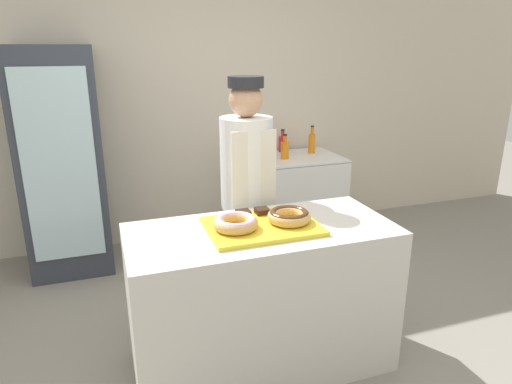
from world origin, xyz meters
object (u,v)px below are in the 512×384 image
object	(u,v)px
chest_freezer	(290,197)
bottle_red_b	(256,156)
donut_light_glaze	(236,222)
brownie_back_right	(262,211)
bottle_red	(283,143)
beverage_fridge	(63,163)
baker_person	(247,195)
serving_tray	(262,226)
donut_chocolate_glaze	(289,216)
brownie_back_left	(243,213)
bottle_orange_b	(285,149)
bottle_orange	(312,142)

from	to	relation	value
chest_freezer	bottle_red_b	distance (m)	0.65
donut_light_glaze	brownie_back_right	world-z (taller)	donut_light_glaze
brownie_back_right	bottle_red	xyz separation A→B (m)	(0.88, 1.83, -0.02)
beverage_fridge	brownie_back_right	bearing A→B (deg)	-53.73
brownie_back_right	baker_person	xyz separation A→B (m)	(0.04, 0.42, -0.04)
serving_tray	donut_chocolate_glaze	xyz separation A→B (m)	(0.16, -0.02, 0.05)
donut_chocolate_glaze	chest_freezer	xyz separation A→B (m)	(0.77, 1.77, -0.53)
donut_light_glaze	brownie_back_right	size ratio (longest dim) A/B	3.14
baker_person	bottle_red_b	world-z (taller)	baker_person
brownie_back_left	bottle_orange_b	size ratio (longest dim) A/B	0.33
serving_tray	donut_chocolate_glaze	size ratio (longest dim) A/B	2.49
serving_tray	chest_freezer	distance (m)	2.04
donut_light_glaze	bottle_orange_b	distance (m)	1.99
donut_light_glaze	bottle_orange_b	size ratio (longest dim) A/B	1.03
bottle_orange_b	bottle_red	distance (m)	0.30
donut_light_glaze	bottle_red	distance (m)	2.28
baker_person	bottle_orange_b	size ratio (longest dim) A/B	7.01
baker_person	beverage_fridge	xyz separation A→B (m)	(-1.21, 1.17, 0.04)
donut_light_glaze	beverage_fridge	distance (m)	2.00
serving_tray	brownie_back_left	world-z (taller)	brownie_back_left
baker_person	bottle_red_b	bearing A→B (deg)	67.87
beverage_fridge	serving_tray	bearing A→B (deg)	-57.63
donut_chocolate_glaze	chest_freezer	size ratio (longest dim) A/B	0.25
chest_freezer	bottle_red	size ratio (longest dim) A/B	4.24
brownie_back_left	bottle_red_b	bearing A→B (deg)	68.30
bottle_orange_b	bottle_red	size ratio (longest dim) A/B	1.04
donut_light_glaze	chest_freezer	xyz separation A→B (m)	(1.08, 1.77, -0.53)
brownie_back_left	chest_freezer	size ratio (longest dim) A/B	0.08
bottle_orange	bottle_red	size ratio (longest dim) A/B	1.20
brownie_back_left	bottle_red	size ratio (longest dim) A/B	0.34
bottle_red	bottle_orange	bearing A→B (deg)	-29.21
donut_light_glaze	bottle_orange	distance (m)	2.30
beverage_fridge	bottle_red_b	size ratio (longest dim) A/B	9.33
serving_tray	brownie_back_left	distance (m)	0.17
brownie_back_right	bottle_red	world-z (taller)	bottle_red
bottle_orange	bottle_red	world-z (taller)	bottle_orange
bottle_orange	serving_tray	bearing A→B (deg)	-122.89
donut_light_glaze	donut_chocolate_glaze	distance (m)	0.31
brownie_back_right	bottle_red_b	distance (m)	1.51
donut_light_glaze	brownie_back_left	bearing A→B (deg)	60.77
serving_tray	chest_freezer	xyz separation A→B (m)	(0.93, 1.75, -0.48)
bottle_red	donut_chocolate_glaze	bearing A→B (deg)	-111.33
brownie_back_right	baker_person	world-z (taller)	baker_person
brownie_back_left	brownie_back_right	xyz separation A→B (m)	(0.12, 0.00, 0.00)
donut_light_glaze	chest_freezer	size ratio (longest dim) A/B	0.25
bottle_orange_b	bottle_red_b	world-z (taller)	bottle_orange_b
baker_person	bottle_red_b	size ratio (longest dim) A/B	8.38
brownie_back_right	bottle_red_b	bearing A→B (deg)	72.40
donut_chocolate_glaze	brownie_back_right	world-z (taller)	donut_chocolate_glaze
brownie_back_right	serving_tray	bearing A→B (deg)	-110.05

